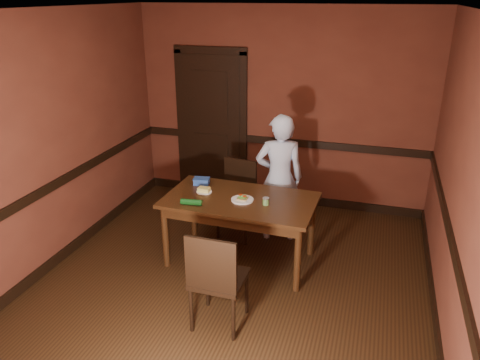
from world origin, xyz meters
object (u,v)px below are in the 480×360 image
Objects in this scene: sauce_jar at (266,201)px; cheese_saucer at (204,190)px; chair_near at (219,277)px; food_tub at (202,181)px; chair_far at (238,201)px; sandwich_plate at (242,199)px; person at (279,178)px; dining_table at (240,230)px.

sauce_jar is 0.46× the size of cheese_saucer.
chair_near is 1.30m from cheese_saucer.
food_tub is at bearing 158.91° from sauce_jar.
chair_near is (0.33, -1.64, 0.02)m from chair_far.
cheese_saucer is at bearing 169.63° from sandwich_plate.
chair_near is 1.77m from person.
cheese_saucer is at bearing -62.53° from chair_near.
cheese_saucer is (-0.47, 0.09, 0.00)m from sandwich_plate.
chair_near is 4.04× the size of sandwich_plate.
dining_table is 0.73m from food_tub.
chair_near is 5.57× the size of cheese_saucer.
person is 0.94m from cheese_saucer.
person is at bearing 17.16° from food_tub.
chair_far is 0.65m from cheese_saucer.
chair_far is at bearing 64.79° from cheese_saucer.
person is at bearing 68.18° from dining_table.
chair_near is at bearing -84.47° from sandwich_plate.
sandwich_plate is at bearing -35.58° from food_tub.
sauce_jar is at bearing -42.15° from chair_far.
person is (0.48, 0.10, 0.31)m from chair_far.
chair_near is at bearing -63.16° from cheese_saucer.
food_tub is (-0.58, 0.29, 0.02)m from sandwich_plate.
sauce_jar is (0.27, -0.03, 0.02)m from sandwich_plate.
food_tub is at bearing 118.01° from cheese_saucer.
sandwich_plate is 2.98× the size of sauce_jar.
sandwich_plate is 0.65m from food_tub.
sauce_jar is at bearing -7.45° from sandwich_plate.
chair_far is 0.71m from sandwich_plate.
dining_table is 8.14× the size of food_tub.
chair_far reaches higher than cheese_saucer.
dining_table is 0.40m from sandwich_plate.
food_tub is (-0.35, -0.31, 0.33)m from chair_far.
chair_far is 1.68m from chair_near.
person reaches higher than chair_far.
chair_near reaches higher than chair_far.
person is at bearing 40.36° from cheese_saucer.
cheese_saucer is (-0.24, -0.51, 0.32)m from chair_far.
cheese_saucer is (-0.57, 1.13, 0.30)m from chair_near.
food_tub is (-0.83, -0.41, 0.02)m from person.
sandwich_plate is (0.23, -0.60, 0.31)m from chair_far.
sandwich_plate is 1.21× the size of food_tub.
person is 0.73m from sauce_jar.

